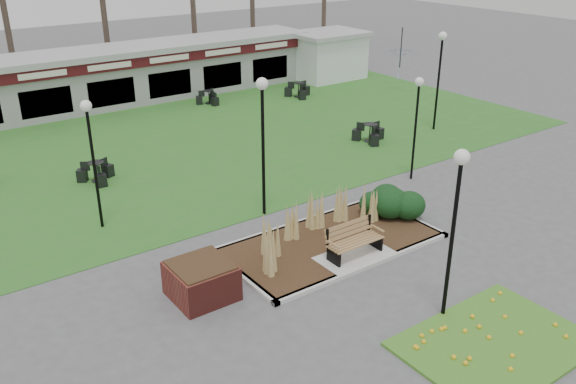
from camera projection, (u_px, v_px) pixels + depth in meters
ground at (358, 261)px, 17.12m from camera, size 100.00×100.00×0.00m
lawn at (170, 146)px, 26.04m from camera, size 34.00×16.00×0.02m
flower_bed at (495, 342)px, 13.67m from camera, size 4.20×3.00×0.16m
planting_bed at (360, 221)px, 18.66m from camera, size 6.75×3.40×1.27m
park_bench at (353, 239)px, 17.07m from camera, size 1.70×0.66×0.93m
brick_planter at (201, 280)px, 15.32m from camera, size 1.50×1.50×0.95m
food_pavilion at (100, 78)px, 31.38m from camera, size 24.60×3.40×2.90m
service_hut at (328, 55)px, 37.15m from camera, size 4.40×3.40×2.83m
lamp_post_near_left at (457, 199)px, 13.49m from camera, size 0.35×0.35×4.27m
lamp_post_near_right at (263, 117)px, 18.61m from camera, size 0.37×0.37×4.51m
lamp_post_mid_left at (90, 137)px, 17.88m from camera, size 0.34×0.34×4.07m
lamp_post_mid_right at (417, 106)px, 21.61m from camera, size 0.32×0.32×3.82m
lamp_post_far_right at (440, 59)px, 26.92m from camera, size 0.37×0.37×4.44m
bistro_set_a at (97, 175)px, 22.35m from camera, size 1.41×1.27×0.75m
bistro_set_b at (209, 99)px, 32.15m from camera, size 1.32×1.23×0.71m
bistro_set_c at (299, 92)px, 33.42m from camera, size 1.42×1.47×0.80m
bistro_set_d at (370, 136)px, 26.50m from camera, size 1.36×1.49×0.79m
patio_umbrella at (400, 64)px, 33.99m from camera, size 2.10×2.14×2.48m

